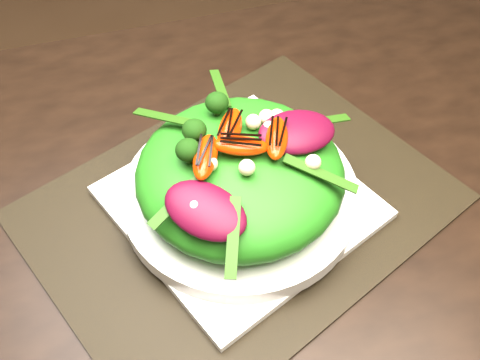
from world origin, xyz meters
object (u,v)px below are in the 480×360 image
object	(u,v)px
placemat	(240,205)
lettuce_mound	(240,173)
orange_segment	(211,131)
plate_base	(240,202)
salad_bowl	(240,194)
dining_table	(465,212)

from	to	relation	value
placemat	lettuce_mound	distance (m)	0.06
lettuce_mound	orange_segment	distance (m)	0.06
plate_base	orange_segment	size ratio (longest dim) A/B	4.39
salad_bowl	dining_table	bearing A→B (deg)	-14.98
salad_bowl	orange_segment	world-z (taller)	orange_segment
placemat	orange_segment	size ratio (longest dim) A/B	7.81
salad_bowl	lettuce_mound	size ratio (longest dim) A/B	1.17
orange_segment	lettuce_mound	bearing A→B (deg)	-50.70
salad_bowl	placemat	bearing A→B (deg)	180.00
dining_table	salad_bowl	distance (m)	0.27
placemat	salad_bowl	world-z (taller)	salad_bowl
dining_table	lettuce_mound	bearing A→B (deg)	165.02
plate_base	orange_segment	world-z (taller)	orange_segment
dining_table	lettuce_mound	distance (m)	0.28
salad_bowl	orange_segment	distance (m)	0.09
salad_bowl	orange_segment	size ratio (longest dim) A/B	4.60
placemat	orange_segment	world-z (taller)	orange_segment
salad_bowl	lettuce_mound	bearing A→B (deg)	0.00
placemat	salad_bowl	size ratio (longest dim) A/B	1.70
dining_table	orange_segment	size ratio (longest dim) A/B	27.79
lettuce_mound	dining_table	bearing A→B (deg)	-14.98
salad_bowl	orange_segment	xyz separation A→B (m)	(-0.02, 0.03, 0.08)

